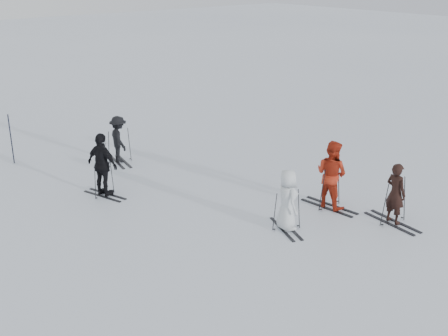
{
  "coord_description": "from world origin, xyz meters",
  "views": [
    {
      "loc": [
        -9.87,
        -10.86,
        6.71
      ],
      "look_at": [
        0.0,
        1.0,
        1.0
      ],
      "focal_mm": 45.0,
      "sensor_mm": 36.0,
      "label": 1
    }
  ],
  "objects_px": {
    "skier_near_dark": "(395,194)",
    "piste_marker": "(11,139)",
    "skier_grey": "(287,201)",
    "skier_red": "(331,175)",
    "skier_uphill_left": "(103,166)",
    "skier_uphill_far": "(119,140)"
  },
  "relations": [
    {
      "from": "skier_near_dark",
      "to": "skier_grey",
      "type": "relative_size",
      "value": 1.02
    },
    {
      "from": "skier_red",
      "to": "piste_marker",
      "type": "relative_size",
      "value": 1.12
    },
    {
      "from": "skier_grey",
      "to": "skier_red",
      "type": "bearing_deg",
      "value": -62.63
    },
    {
      "from": "skier_uphill_left",
      "to": "skier_uphill_far",
      "type": "bearing_deg",
      "value": -55.0
    },
    {
      "from": "skier_grey",
      "to": "skier_uphill_far",
      "type": "xyz_separation_m",
      "value": [
        -0.7,
        7.53,
        -0.01
      ]
    },
    {
      "from": "skier_near_dark",
      "to": "skier_uphill_left",
      "type": "height_order",
      "value": "skier_uphill_left"
    },
    {
      "from": "piste_marker",
      "to": "skier_uphill_left",
      "type": "bearing_deg",
      "value": -77.33
    },
    {
      "from": "skier_grey",
      "to": "skier_uphill_far",
      "type": "bearing_deg",
      "value": 26.86
    },
    {
      "from": "skier_uphill_far",
      "to": "piste_marker",
      "type": "bearing_deg",
      "value": 64.66
    },
    {
      "from": "skier_grey",
      "to": "skier_uphill_left",
      "type": "height_order",
      "value": "skier_uphill_left"
    },
    {
      "from": "piste_marker",
      "to": "skier_grey",
      "type": "bearing_deg",
      "value": -69.53
    },
    {
      "from": "skier_grey",
      "to": "piste_marker",
      "type": "relative_size",
      "value": 0.93
    },
    {
      "from": "skier_uphill_far",
      "to": "piste_marker",
      "type": "height_order",
      "value": "piste_marker"
    },
    {
      "from": "skier_near_dark",
      "to": "piste_marker",
      "type": "xyz_separation_m",
      "value": [
        -6.15,
        11.38,
        0.04
      ]
    },
    {
      "from": "skier_near_dark",
      "to": "skier_grey",
      "type": "xyz_separation_m",
      "value": [
        -2.5,
        1.59,
        -0.02
      ]
    },
    {
      "from": "skier_grey",
      "to": "skier_uphill_left",
      "type": "bearing_deg",
      "value": 48.49
    },
    {
      "from": "skier_uphill_far",
      "to": "skier_uphill_left",
      "type": "bearing_deg",
      "value": 153.61
    },
    {
      "from": "skier_uphill_far",
      "to": "piste_marker",
      "type": "distance_m",
      "value": 3.72
    },
    {
      "from": "skier_red",
      "to": "piste_marker",
      "type": "distance_m",
      "value": 11.12
    },
    {
      "from": "skier_red",
      "to": "skier_grey",
      "type": "distance_m",
      "value": 2.0
    },
    {
      "from": "skier_near_dark",
      "to": "skier_uphill_left",
      "type": "relative_size",
      "value": 0.87
    },
    {
      "from": "skier_near_dark",
      "to": "piste_marker",
      "type": "relative_size",
      "value": 0.95
    }
  ]
}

